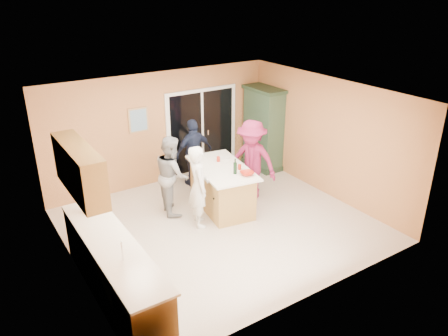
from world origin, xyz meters
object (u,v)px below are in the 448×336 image
kitchen_island (222,189)px  woman_grey (172,175)px  green_hutch (263,129)px  woman_magenta (251,161)px  woman_navy (194,153)px  woman_white (199,186)px

kitchen_island → woman_grey: bearing=163.1°
kitchen_island → green_hutch: bearing=41.2°
woman_magenta → kitchen_island: bearing=-115.8°
green_hutch → woman_navy: (-1.98, 0.02, -0.21)m
woman_navy → woman_magenta: size_ratio=0.89×
kitchen_island → green_hutch: size_ratio=0.92×
green_hutch → kitchen_island: bearing=-147.8°
woman_white → woman_grey: woman_white is taller
woman_white → woman_magenta: bearing=-59.1°
woman_navy → woman_grey: bearing=39.9°
kitchen_island → green_hutch: (2.07, 1.30, 0.56)m
woman_magenta → woman_navy: bearing=179.9°
kitchen_island → woman_grey: 1.08m
woman_grey → woman_navy: woman_grey is taller
kitchen_island → woman_white: size_ratio=1.16×
green_hutch → woman_grey: size_ratio=1.26×
green_hutch → woman_magenta: (-1.30, -1.28, -0.11)m
kitchen_island → woman_magenta: bearing=10.9°
green_hutch → woman_magenta: 1.83m
green_hutch → woman_white: bearing=-149.9°
kitchen_island → woman_white: bearing=-147.1°
woman_white → woman_navy: (0.83, 1.65, -0.02)m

